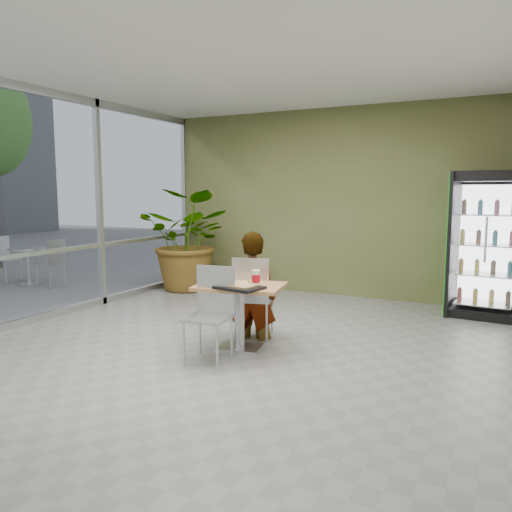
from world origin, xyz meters
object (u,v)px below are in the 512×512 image
object	(u,v)px
seated_woman	(252,297)
potted_plant	(190,240)
soda_cup	(256,278)
beverage_fridge	(486,245)
dining_table	(240,303)
cafeteria_tray	(239,288)
chair_far	(252,291)
chair_near	(212,306)

from	to	relation	value
seated_woman	potted_plant	size ratio (longest dim) A/B	0.88
soda_cup	beverage_fridge	distance (m)	3.64
dining_table	cafeteria_tray	size ratio (longest dim) A/B	2.22
chair_far	potted_plant	bearing A→B (deg)	-57.57
cafeteria_tray	potted_plant	size ratio (longest dim) A/B	0.26
dining_table	chair_near	size ratio (longest dim) A/B	1.07
seated_woman	beverage_fridge	size ratio (longest dim) A/B	0.78
chair_near	seated_woman	size ratio (longest dim) A/B	0.62
dining_table	beverage_fridge	xyz separation A→B (m)	(2.41, 2.93, 0.50)
beverage_fridge	chair_near	bearing A→B (deg)	-122.24
chair_near	beverage_fridge	bearing A→B (deg)	46.26
seated_woman	chair_far	bearing A→B (deg)	102.40
chair_far	cafeteria_tray	bearing A→B (deg)	90.37
soda_cup	chair_far	bearing A→B (deg)	122.11
beverage_fridge	dining_table	bearing A→B (deg)	-124.64
dining_table	chair_far	xyz separation A→B (m)	(-0.07, 0.43, 0.06)
dining_table	soda_cup	size ratio (longest dim) A/B	6.33
dining_table	chair_near	world-z (taller)	chair_near
soda_cup	chair_near	bearing A→B (deg)	-121.03
chair_far	dining_table	bearing A→B (deg)	83.88
dining_table	soda_cup	xyz separation A→B (m)	(0.17, 0.06, 0.30)
dining_table	beverage_fridge	size ratio (longest dim) A/B	0.52
beverage_fridge	cafeteria_tray	bearing A→B (deg)	-121.34
seated_woman	soda_cup	bearing A→B (deg)	106.79
cafeteria_tray	dining_table	bearing A→B (deg)	116.73
soda_cup	beverage_fridge	size ratio (longest dim) A/B	0.08
seated_woman	beverage_fridge	distance (m)	3.53
soda_cup	potted_plant	bearing A→B (deg)	135.39
soda_cup	dining_table	bearing A→B (deg)	-161.15
dining_table	chair_near	distance (m)	0.44
chair_far	seated_woman	bearing A→B (deg)	-77.60
chair_near	potted_plant	distance (m)	3.91
dining_table	cafeteria_tray	bearing A→B (deg)	-63.27
dining_table	seated_woman	xyz separation A→B (m)	(-0.09, 0.49, -0.03)
chair_far	cafeteria_tray	xyz separation A→B (m)	(0.18, -0.65, 0.17)
chair_near	soda_cup	world-z (taller)	chair_near
chair_far	soda_cup	xyz separation A→B (m)	(0.24, -0.37, 0.24)
cafeteria_tray	beverage_fridge	size ratio (longest dim) A/B	0.23
seated_woman	beverage_fridge	xyz separation A→B (m)	(2.50, 2.44, 0.53)
seated_woman	cafeteria_tray	xyz separation A→B (m)	(0.20, -0.70, 0.26)
chair_far	soda_cup	world-z (taller)	chair_far
chair_far	beverage_fridge	size ratio (longest dim) A/B	0.49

